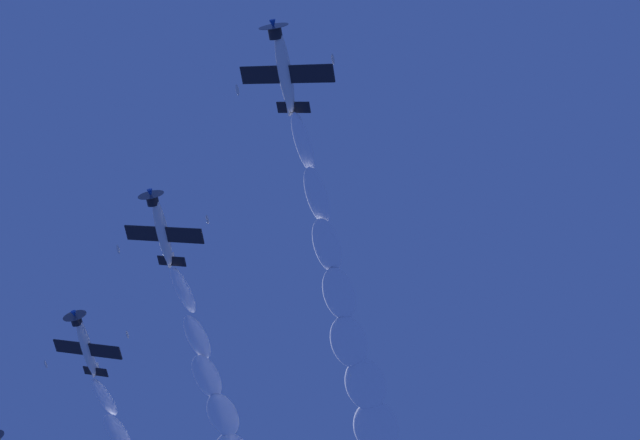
# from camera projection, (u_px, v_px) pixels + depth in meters

# --- Properties ---
(airplane_lead) EXTENTS (7.90, 7.85, 4.47)m
(airplane_lead) POSITION_uv_depth(u_px,v_px,m) (284.00, 68.00, 64.95)
(airplane_lead) COLOR silver
(airplane_left_wingman) EXTENTS (8.10, 7.85, 4.37)m
(airplane_left_wingman) POSITION_uv_depth(u_px,v_px,m) (162.00, 229.00, 74.55)
(airplane_left_wingman) COLOR silver
(airplane_right_wingman) EXTENTS (8.15, 7.86, 4.26)m
(airplane_right_wingman) POSITION_uv_depth(u_px,v_px,m) (85.00, 345.00, 83.46)
(airplane_right_wingman) COLOR silver
(smoke_trail_lead) EXTENTS (5.31, 39.25, 9.73)m
(smoke_trail_lead) POSITION_uv_depth(u_px,v_px,m) (363.00, 385.00, 75.85)
(smoke_trail_lead) COLOR white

